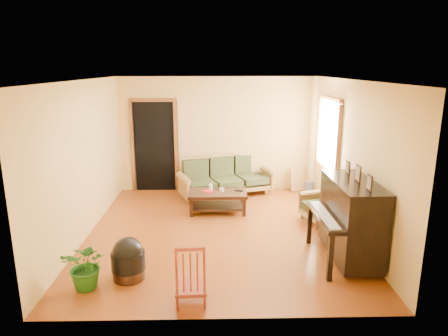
{
  "coord_description": "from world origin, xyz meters",
  "views": [
    {
      "loc": [
        -0.06,
        -6.51,
        2.81
      ],
      "look_at": [
        0.09,
        0.2,
        1.1
      ],
      "focal_mm": 32.0,
      "sensor_mm": 36.0,
      "label": 1
    }
  ],
  "objects_px": {
    "coffee_table": "(218,202)",
    "piano": "(351,221)",
    "potted_plant": "(87,265)",
    "ceramic_crock": "(309,186)",
    "red_chair": "(191,273)",
    "armchair": "(322,203)",
    "sofa": "(226,176)",
    "footstool": "(128,263)"
  },
  "relations": [
    {
      "from": "sofa",
      "to": "ceramic_crock",
      "type": "distance_m",
      "value": 1.99
    },
    {
      "from": "piano",
      "to": "ceramic_crock",
      "type": "relative_size",
      "value": 6.07
    },
    {
      "from": "coffee_table",
      "to": "ceramic_crock",
      "type": "bearing_deg",
      "value": 32.56
    },
    {
      "from": "armchair",
      "to": "footstool",
      "type": "distance_m",
      "value": 3.72
    },
    {
      "from": "coffee_table",
      "to": "piano",
      "type": "xyz_separation_m",
      "value": [
        1.94,
        -2.06,
        0.4
      ]
    },
    {
      "from": "coffee_table",
      "to": "potted_plant",
      "type": "distance_m",
      "value": 3.25
    },
    {
      "from": "red_chair",
      "to": "armchair",
      "type": "bearing_deg",
      "value": 45.02
    },
    {
      "from": "footstool",
      "to": "ceramic_crock",
      "type": "distance_m",
      "value": 5.14
    },
    {
      "from": "potted_plant",
      "to": "coffee_table",
      "type": "bearing_deg",
      "value": 58.41
    },
    {
      "from": "coffee_table",
      "to": "piano",
      "type": "relative_size",
      "value": 0.83
    },
    {
      "from": "armchair",
      "to": "coffee_table",
      "type": "bearing_deg",
      "value": 146.6
    },
    {
      "from": "piano",
      "to": "footstool",
      "type": "bearing_deg",
      "value": -171.98
    },
    {
      "from": "piano",
      "to": "potted_plant",
      "type": "xyz_separation_m",
      "value": [
        -3.64,
        -0.71,
        -0.29
      ]
    },
    {
      "from": "ceramic_crock",
      "to": "potted_plant",
      "type": "distance_m",
      "value": 5.65
    },
    {
      "from": "footstool",
      "to": "potted_plant",
      "type": "height_order",
      "value": "potted_plant"
    },
    {
      "from": "coffee_table",
      "to": "red_chair",
      "type": "height_order",
      "value": "red_chair"
    },
    {
      "from": "ceramic_crock",
      "to": "piano",
      "type": "bearing_deg",
      "value": -93.26
    },
    {
      "from": "armchair",
      "to": "red_chair",
      "type": "xyz_separation_m",
      "value": [
        -2.27,
        -2.56,
        0.02
      ]
    },
    {
      "from": "sofa",
      "to": "coffee_table",
      "type": "distance_m",
      "value": 1.1
    },
    {
      "from": "armchair",
      "to": "ceramic_crock",
      "type": "bearing_deg",
      "value": 67.09
    },
    {
      "from": "footstool",
      "to": "coffee_table",
      "type": "bearing_deg",
      "value": 64.08
    },
    {
      "from": "sofa",
      "to": "ceramic_crock",
      "type": "height_order",
      "value": "sofa"
    },
    {
      "from": "footstool",
      "to": "ceramic_crock",
      "type": "xyz_separation_m",
      "value": [
        3.36,
        3.89,
        -0.1
      ]
    },
    {
      "from": "sofa",
      "to": "armchair",
      "type": "relative_size",
      "value": 2.69
    },
    {
      "from": "coffee_table",
      "to": "armchair",
      "type": "xyz_separation_m",
      "value": [
        1.93,
        -0.57,
        0.17
      ]
    },
    {
      "from": "coffee_table",
      "to": "ceramic_crock",
      "type": "height_order",
      "value": "coffee_table"
    },
    {
      "from": "sofa",
      "to": "ceramic_crock",
      "type": "bearing_deg",
      "value": -11.79
    },
    {
      "from": "coffee_table",
      "to": "armchair",
      "type": "relative_size",
      "value": 1.51
    },
    {
      "from": "footstool",
      "to": "ceramic_crock",
      "type": "relative_size",
      "value": 2.02
    },
    {
      "from": "coffee_table",
      "to": "armchair",
      "type": "height_order",
      "value": "armchair"
    },
    {
      "from": "potted_plant",
      "to": "piano",
      "type": "bearing_deg",
      "value": 11.0
    },
    {
      "from": "armchair",
      "to": "piano",
      "type": "height_order",
      "value": "piano"
    },
    {
      "from": "ceramic_crock",
      "to": "footstool",
      "type": "bearing_deg",
      "value": -130.85
    },
    {
      "from": "coffee_table",
      "to": "red_chair",
      "type": "xyz_separation_m",
      "value": [
        -0.35,
        -3.13,
        0.2
      ]
    },
    {
      "from": "piano",
      "to": "footstool",
      "type": "distance_m",
      "value": 3.23
    },
    {
      "from": "coffee_table",
      "to": "potted_plant",
      "type": "bearing_deg",
      "value": -121.59
    },
    {
      "from": "coffee_table",
      "to": "potted_plant",
      "type": "height_order",
      "value": "potted_plant"
    },
    {
      "from": "coffee_table",
      "to": "red_chair",
      "type": "distance_m",
      "value": 3.16
    },
    {
      "from": "sofa",
      "to": "potted_plant",
      "type": "bearing_deg",
      "value": -137.07
    },
    {
      "from": "red_chair",
      "to": "ceramic_crock",
      "type": "height_order",
      "value": "red_chair"
    },
    {
      "from": "armchair",
      "to": "red_chair",
      "type": "bearing_deg",
      "value": -148.48
    },
    {
      "from": "coffee_table",
      "to": "armchair",
      "type": "bearing_deg",
      "value": -16.57
    }
  ]
}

